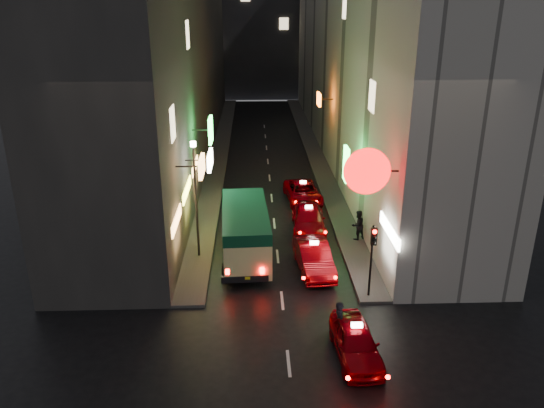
{
  "coord_description": "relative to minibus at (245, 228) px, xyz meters",
  "views": [
    {
      "loc": [
        -1.23,
        -12.54,
        12.86
      ],
      "look_at": [
        -0.3,
        13.0,
        3.02
      ],
      "focal_mm": 35.0,
      "sensor_mm": 36.0,
      "label": 1
    }
  ],
  "objects": [
    {
      "name": "pedestrian_sidewalk",
      "position": [
        6.32,
        1.94,
        -0.66
      ],
      "size": [
        0.87,
        0.76,
        1.95
      ],
      "primitive_type": "imported",
      "rotation": [
        0.0,
        0.0,
        3.64
      ],
      "color": "black",
      "rests_on": "sidewalk_right"
    },
    {
      "name": "sidewalk_left",
      "position": [
        -2.54,
        21.2,
        -1.71
      ],
      "size": [
        1.5,
        52.0,
        0.15
      ],
      "primitive_type": "cube",
      "color": "#464341",
      "rests_on": "ground"
    },
    {
      "name": "lamp_post",
      "position": [
        -2.49,
        0.2,
        1.94
      ],
      "size": [
        0.28,
        0.28,
        6.22
      ],
      "color": "black",
      "rests_on": "sidewalk_left"
    },
    {
      "name": "building_right",
      "position": [
        9.71,
        21.2,
        7.21
      ],
      "size": [
        8.38,
        52.21,
        18.0
      ],
      "color": "#B3ADA4",
      "rests_on": "ground"
    },
    {
      "name": "building_far",
      "position": [
        1.71,
        53.2,
        9.21
      ],
      "size": [
        30.0,
        10.0,
        22.0
      ],
      "primitive_type": "cube",
      "color": "#313236",
      "rests_on": "ground"
    },
    {
      "name": "taxi_far",
      "position": [
        3.82,
        8.51,
        -1.03
      ],
      "size": [
        2.41,
        4.94,
        1.69
      ],
      "color": "#870008",
      "rests_on": "ground"
    },
    {
      "name": "taxi_second",
      "position": [
        3.46,
        -1.39,
        -0.95
      ],
      "size": [
        2.61,
        5.44,
        1.85
      ],
      "color": "#870008",
      "rests_on": "ground"
    },
    {
      "name": "taxi_third",
      "position": [
        3.72,
        3.71,
        -0.99
      ],
      "size": [
        2.27,
        5.11,
        1.77
      ],
      "color": "#870008",
      "rests_on": "ground"
    },
    {
      "name": "sidewalk_right",
      "position": [
        5.96,
        21.2,
        -1.71
      ],
      "size": [
        1.5,
        52.0,
        0.15
      ],
      "primitive_type": "cube",
      "color": "#464341",
      "rests_on": "ground"
    },
    {
      "name": "pedestrian_crossing",
      "position": [
        3.82,
        -7.5,
        -0.75
      ],
      "size": [
        0.55,
        0.75,
        2.07
      ],
      "primitive_type": "imported",
      "rotation": [
        0.0,
        0.0,
        1.75
      ],
      "color": "black",
      "rests_on": "ground"
    },
    {
      "name": "minibus",
      "position": [
        0.0,
        0.0,
        0.0
      ],
      "size": [
        2.62,
        6.67,
        2.83
      ],
      "color": "#E7E690",
      "rests_on": "ground"
    },
    {
      "name": "building_left",
      "position": [
        -6.29,
        21.2,
        7.21
      ],
      "size": [
        7.46,
        52.0,
        18.0
      ],
      "color": "#3B3936",
      "rests_on": "ground"
    },
    {
      "name": "traffic_light",
      "position": [
        5.71,
        -4.33,
        0.9
      ],
      "size": [
        0.26,
        0.43,
        3.5
      ],
      "color": "black",
      "rests_on": "sidewalk_right"
    },
    {
      "name": "taxi_near",
      "position": [
        4.3,
        -8.48,
        -1.01
      ],
      "size": [
        2.26,
        4.98,
        1.72
      ],
      "color": "#870008",
      "rests_on": "ground"
    }
  ]
}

